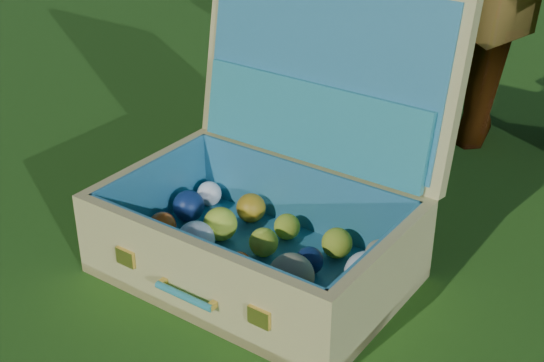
{
  "coord_description": "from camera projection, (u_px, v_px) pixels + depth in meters",
  "views": [
    {
      "loc": [
        0.64,
        -1.25,
        0.98
      ],
      "look_at": [
        -0.01,
        0.08,
        0.19
      ],
      "focal_mm": 50.0,
      "sensor_mm": 36.0,
      "label": 1
    }
  ],
  "objects": [
    {
      "name": "suitcase",
      "position": [
        278.0,
        191.0,
        1.68
      ],
      "size": [
        0.73,
        0.65,
        0.62
      ],
      "rotation": [
        0.0,
        0.0,
        -0.16
      ],
      "color": "#CFC06F",
      "rests_on": "ground"
    },
    {
      "name": "ground",
      "position": [
        261.0,
        274.0,
        1.7
      ],
      "size": [
        60.0,
        60.0,
        0.0
      ],
      "primitive_type": "plane",
      "color": "#215114",
      "rests_on": "ground"
    },
    {
      "name": "stray_ball",
      "position": [
        137.0,
        211.0,
        1.88
      ],
      "size": [
        0.07,
        0.07,
        0.07
      ],
      "primitive_type": "sphere",
      "color": "#4474B2",
      "rests_on": "ground"
    }
  ]
}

